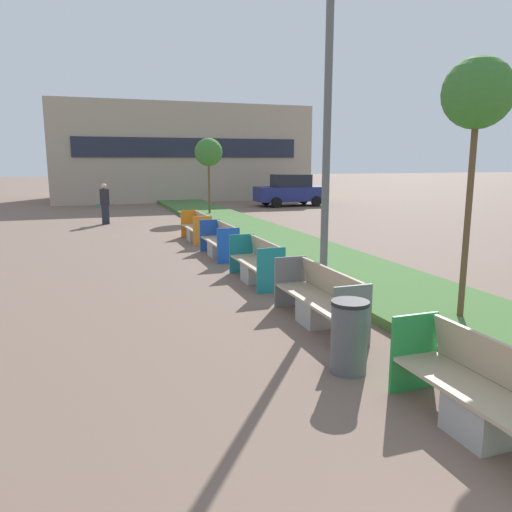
% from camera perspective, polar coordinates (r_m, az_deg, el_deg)
% --- Properties ---
extents(planter_grass_strip, '(2.80, 120.00, 0.18)m').
position_cam_1_polar(planter_grass_strip, '(13.76, 6.43, -0.06)').
color(planter_grass_strip, '#426B33').
rests_on(planter_grass_strip, ground).
extents(building_backdrop, '(16.94, 8.03, 6.29)m').
position_cam_1_polar(building_backdrop, '(36.45, -8.82, 11.50)').
color(building_backdrop, tan).
rests_on(building_backdrop, ground).
extents(bench_green_frame, '(0.65, 2.22, 0.94)m').
position_cam_1_polar(bench_green_frame, '(5.55, 24.76, -14.87)').
color(bench_green_frame, '#9E9B96').
rests_on(bench_green_frame, ground).
extents(bench_grey_frame, '(0.65, 2.31, 0.94)m').
position_cam_1_polar(bench_grey_frame, '(8.36, 7.24, -5.28)').
color(bench_grey_frame, '#9E9B96').
rests_on(bench_grey_frame, ground).
extents(bench_teal_frame, '(0.65, 2.03, 0.94)m').
position_cam_1_polar(bench_teal_frame, '(11.16, 0.09, -1.12)').
color(bench_teal_frame, '#9E9B96').
rests_on(bench_teal_frame, ground).
extents(bench_blue_frame, '(0.65, 2.04, 0.94)m').
position_cam_1_polar(bench_blue_frame, '(14.13, -4.15, 1.41)').
color(bench_blue_frame, '#9E9B96').
rests_on(bench_blue_frame, ground).
extents(bench_orange_frame, '(0.65, 2.07, 0.94)m').
position_cam_1_polar(bench_orange_frame, '(17.00, -6.77, 2.98)').
color(bench_orange_frame, '#9E9B96').
rests_on(bench_orange_frame, ground).
extents(litter_bin, '(0.49, 0.49, 0.95)m').
position_cam_1_polar(litter_bin, '(6.55, 10.59, -9.05)').
color(litter_bin, '#4C4F51').
rests_on(litter_bin, ground).
extents(street_lamp_post, '(0.24, 0.44, 8.81)m').
position_cam_1_polar(street_lamp_post, '(9.50, 8.40, 23.61)').
color(street_lamp_post, '#56595B').
rests_on(street_lamp_post, ground).
extents(sapling_tree_near, '(1.08, 1.08, 4.22)m').
position_cam_1_polar(sapling_tree_near, '(8.59, 23.99, 16.30)').
color(sapling_tree_near, brown).
rests_on(sapling_tree_near, ground).
extents(sapling_tree_far, '(1.31, 1.31, 3.71)m').
position_cam_1_polar(sapling_tree_far, '(24.03, -5.45, 11.69)').
color(sapling_tree_far, brown).
rests_on(sapling_tree_far, ground).
extents(pedestrian_walking, '(0.53, 0.24, 1.72)m').
position_cam_1_polar(pedestrian_walking, '(22.25, -16.91, 5.75)').
color(pedestrian_walking, '#232633').
rests_on(pedestrian_walking, ground).
extents(parked_car_distant, '(4.24, 2.00, 1.86)m').
position_cam_1_polar(parked_car_distant, '(29.95, 4.00, 7.48)').
color(parked_car_distant, navy).
rests_on(parked_car_distant, ground).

